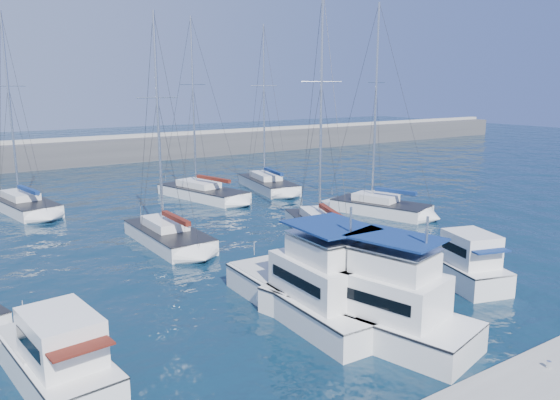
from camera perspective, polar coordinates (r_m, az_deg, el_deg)
ground at (r=28.06m, az=6.15°, el=-9.01°), size 220.00×220.00×0.00m
breakwater at (r=74.45m, az=-20.60°, el=4.31°), size 160.00×6.00×4.45m
dock at (r=21.54m, az=26.16°, el=-16.16°), size 40.00×2.20×0.60m
dock_cleat_centre at (r=21.35m, az=26.27°, el=-15.15°), size 0.16×0.16×0.25m
motor_yacht_port_outer at (r=20.47m, az=-22.17°, el=-15.28°), size 3.09×6.67×3.20m
motor_yacht_port_inner at (r=24.51m, az=3.84°, el=-9.29°), size 4.15×9.57×4.69m
motor_yacht_stbd_inner at (r=22.89m, az=9.71°, el=-11.03°), size 5.35×9.64×4.69m
motor_yacht_stbd_outer at (r=29.60m, az=18.67°, el=-6.52°), size 3.81×5.83×3.20m
sailboat_mid_b at (r=35.77m, az=-11.62°, el=-3.66°), size 3.10×8.10×14.75m
sailboat_mid_d at (r=37.16m, az=4.52°, el=-2.83°), size 5.77×8.95×16.38m
sailboat_mid_e at (r=43.77m, az=10.41°, el=-0.70°), size 5.29×8.14×16.33m
sailboat_back_a at (r=48.51m, az=-25.24°, el=-0.45°), size 4.49×9.07×15.88m
sailboat_back_b at (r=49.38m, az=-8.10°, el=0.78°), size 5.27×9.73×16.08m
sailboat_back_c at (r=53.12m, az=-1.29°, el=1.70°), size 4.66×9.31×15.87m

